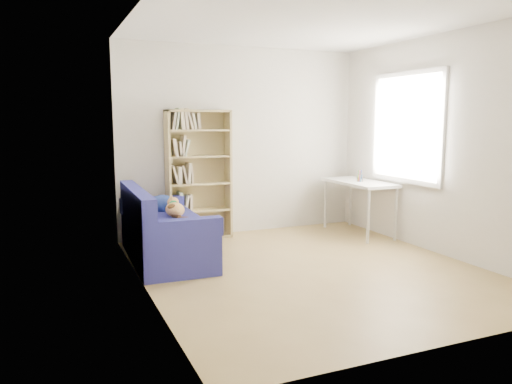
# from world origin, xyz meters

# --- Properties ---
(ground) EXTENTS (4.00, 4.00, 0.00)m
(ground) POSITION_xyz_m (0.00, 0.00, 0.00)
(ground) COLOR #9A7D45
(ground) RESTS_ON ground
(room_shell) EXTENTS (3.54, 4.04, 2.62)m
(room_shell) POSITION_xyz_m (0.10, 0.03, 1.64)
(room_shell) COLOR silver
(room_shell) RESTS_ON ground
(sofa) EXTENTS (0.85, 1.72, 0.84)m
(sofa) POSITION_xyz_m (-1.36, 1.02, 0.32)
(sofa) COLOR navy
(sofa) RESTS_ON ground
(bookshelf) EXTENTS (0.86, 0.27, 1.73)m
(bookshelf) POSITION_xyz_m (-0.68, 1.85, 0.80)
(bookshelf) COLOR tan
(bookshelf) RESTS_ON ground
(desk) EXTENTS (0.54, 1.17, 0.75)m
(desk) POSITION_xyz_m (1.46, 1.23, 0.67)
(desk) COLOR white
(desk) RESTS_ON ground
(pen_cup) EXTENTS (0.09, 0.09, 0.17)m
(pen_cup) POSITION_xyz_m (1.43, 1.18, 0.81)
(pen_cup) COLOR white
(pen_cup) RESTS_ON desk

